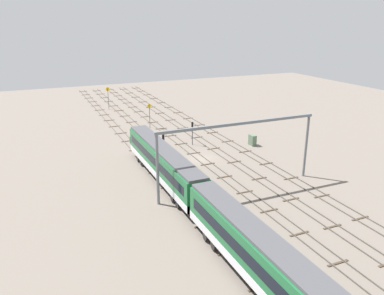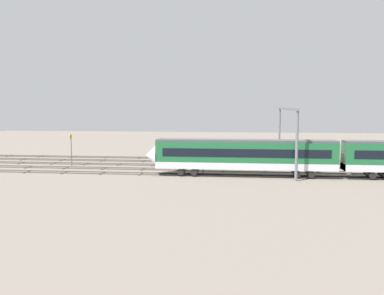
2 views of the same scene
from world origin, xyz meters
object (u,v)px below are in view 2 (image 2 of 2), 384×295
Objects in this scene: signal_light_trackside_departure at (162,147)px; relay_cabinet at (196,152)px; speed_sign_near_foreground at (71,146)px; signal_light_trackside_approach at (203,150)px; overhead_gantry at (287,122)px.

signal_light_trackside_departure is 10.93m from relay_cabinet.
speed_sign_near_foreground is 22.87m from relay_cabinet.
relay_cabinet is (-4.55, -9.77, -1.84)m from signal_light_trackside_departure.
relay_cabinet is (-18.43, -13.35, -2.24)m from speed_sign_near_foreground.
overhead_gantry is at bearing -153.98° from signal_light_trackside_approach.
relay_cabinet is at bearing -38.21° from overhead_gantry.
signal_light_trackside_approach is at bearing 26.02° from overhead_gantry.
relay_cabinet is at bearing -81.06° from signal_light_trackside_approach.
overhead_gantry is at bearing 173.95° from signal_light_trackside_departure.
overhead_gantry is 4.62× the size of signal_light_trackside_approach.
speed_sign_near_foreground is at bearing 2.57° from overhead_gantry.
signal_light_trackside_departure is (19.59, -2.08, -4.30)m from overhead_gantry.
relay_cabinet is (2.80, -17.82, -2.24)m from signal_light_trackside_approach.
signal_light_trackside_departure is (7.35, -8.06, -0.40)m from signal_light_trackside_approach.
relay_cabinet is (15.05, -11.85, -6.14)m from overhead_gantry.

